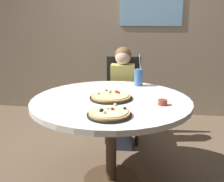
% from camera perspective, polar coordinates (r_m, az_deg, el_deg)
% --- Properties ---
extents(ground_plane, '(8.00, 8.00, 0.00)m').
position_cam_1_polar(ground_plane, '(2.42, -0.19, -18.90)').
color(ground_plane, brown).
extents(wall_with_window, '(5.20, 0.14, 2.90)m').
position_cam_1_polar(wall_with_window, '(3.88, 4.22, 16.46)').
color(wall_with_window, gray).
rests_on(wall_with_window, ground_plane).
extents(dining_table, '(1.27, 1.27, 0.75)m').
position_cam_1_polar(dining_table, '(2.13, -0.20, -4.02)').
color(dining_table, silver).
rests_on(dining_table, ground_plane).
extents(chair_wooden, '(0.42, 0.42, 0.95)m').
position_cam_1_polar(chair_wooden, '(3.07, 2.42, -0.51)').
color(chair_wooden, black).
rests_on(chair_wooden, ground_plane).
extents(diner_child, '(0.27, 0.42, 1.08)m').
position_cam_1_polar(diner_child, '(2.91, 2.20, -2.35)').
color(diner_child, '#3F4766').
rests_on(diner_child, ground_plane).
extents(pizza_veggie, '(0.34, 0.34, 0.05)m').
position_cam_1_polar(pizza_veggie, '(2.10, -0.13, -1.22)').
color(pizza_veggie, black).
rests_on(pizza_veggie, dining_table).
extents(pizza_cheese, '(0.30, 0.30, 0.05)m').
position_cam_1_polar(pizza_cheese, '(1.72, -0.58, -4.88)').
color(pizza_cheese, black).
rests_on(pizza_cheese, dining_table).
extents(soda_cup, '(0.08, 0.08, 0.31)m').
position_cam_1_polar(soda_cup, '(2.52, 5.81, 2.98)').
color(soda_cup, '#3F72B2').
rests_on(soda_cup, dining_table).
extents(sauce_bowl, '(0.07, 0.07, 0.04)m').
position_cam_1_polar(sauce_bowl, '(1.97, 10.97, -2.45)').
color(sauce_bowl, brown).
rests_on(sauce_bowl, dining_table).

